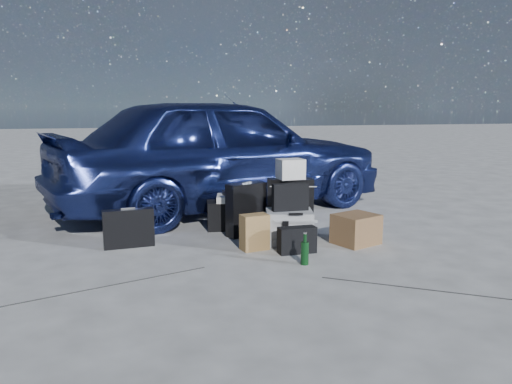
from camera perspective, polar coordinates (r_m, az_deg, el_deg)
ground at (r=4.81m, az=1.47°, el=-7.16°), size 60.00×60.00×0.00m
car at (r=6.81m, az=-3.99°, el=4.52°), size 4.92×3.06×1.56m
pelican_case at (r=5.19m, az=3.80°, el=-3.98°), size 0.55×0.49×0.34m
laptop_bag at (r=5.13m, az=3.93°, el=-0.58°), size 0.38×0.10×0.28m
briefcase at (r=5.17m, az=-14.35°, el=-4.05°), size 0.51×0.15×0.39m
suitcase_left at (r=5.45m, az=-1.12°, el=-2.00°), size 0.47×0.31×0.58m
suitcase_right at (r=5.57m, az=3.91°, el=-1.59°), size 0.54×0.32×0.61m
white_carton at (r=5.48m, az=3.96°, el=2.64°), size 0.29×0.23×0.22m
duffel_bag at (r=5.77m, az=-2.35°, el=-2.63°), size 0.68×0.36×0.32m
flat_box_white at (r=5.72m, az=-2.41°, el=-0.72°), size 0.47×0.39×0.07m
flat_box_black at (r=5.72m, az=-2.40°, el=-0.08°), size 0.28×0.23×0.05m
kraft_bag at (r=4.93m, az=-0.17°, el=-4.61°), size 0.29×0.21×0.35m
cardboard_box at (r=5.25m, az=11.36°, el=-4.18°), size 0.51×0.48×0.31m
messenger_bag at (r=4.85m, az=4.70°, el=-5.49°), size 0.37×0.15×0.26m
green_bottle at (r=4.50m, az=5.60°, el=-6.52°), size 0.07×0.07×0.28m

